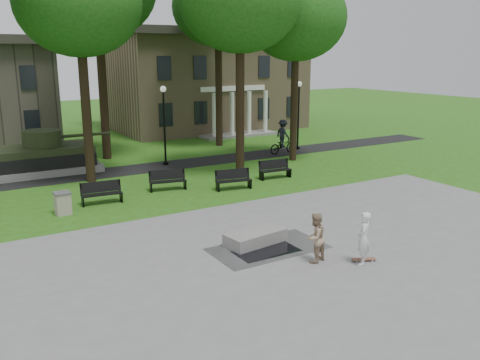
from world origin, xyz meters
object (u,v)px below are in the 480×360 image
at_px(skateboarder, 363,238).
at_px(cyclist, 283,140).
at_px(trash_bin, 63,203).
at_px(park_bench_0, 101,192).
at_px(concrete_block, 255,237).
at_px(friend_watching, 315,238).

xyz_separation_m(skateboarder, cyclist, (8.66, 16.51, 0.05)).
bearing_deg(trash_bin, park_bench_0, 21.62).
distance_m(cyclist, park_bench_0, 14.92).
bearing_deg(concrete_block, park_bench_0, 112.73).
distance_m(park_bench_0, trash_bin, 1.98).
height_order(skateboarder, cyclist, cyclist).
xyz_separation_m(concrete_block, skateboarder, (1.97, -3.27, 0.64)).
relative_size(concrete_block, friend_watching, 1.34).
height_order(friend_watching, cyclist, cyclist).
bearing_deg(skateboarder, park_bench_0, -107.48).
xyz_separation_m(concrete_block, park_bench_0, (-3.26, 7.79, 0.28)).
relative_size(park_bench_0, trash_bin, 1.91).
height_order(skateboarder, trash_bin, skateboarder).
bearing_deg(trash_bin, skateboarder, -55.63).
bearing_deg(friend_watching, skateboarder, 126.90).
relative_size(friend_watching, trash_bin, 1.71).
distance_m(skateboarder, park_bench_0, 12.23).
bearing_deg(concrete_block, friend_watching, -71.94).
height_order(park_bench_0, trash_bin, park_bench_0).
height_order(concrete_block, skateboarder, skateboarder).
xyz_separation_m(concrete_block, trash_bin, (-5.10, 7.06, 0.24)).
bearing_deg(trash_bin, friend_watching, -58.06).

